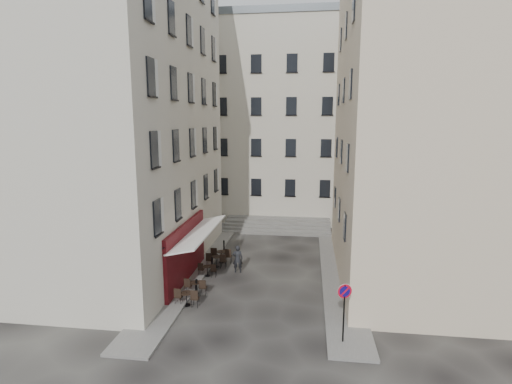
% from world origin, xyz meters
% --- Properties ---
extents(ground, '(90.00, 90.00, 0.00)m').
position_xyz_m(ground, '(0.00, 0.00, 0.00)').
color(ground, black).
rests_on(ground, ground).
extents(sidewalk_left, '(2.00, 22.00, 0.12)m').
position_xyz_m(sidewalk_left, '(-4.50, 4.00, 0.06)').
color(sidewalk_left, slate).
rests_on(sidewalk_left, ground).
extents(sidewalk_right, '(2.00, 18.00, 0.12)m').
position_xyz_m(sidewalk_right, '(4.50, 3.00, 0.06)').
color(sidewalk_right, slate).
rests_on(sidewalk_right, ground).
extents(building_left, '(12.20, 16.20, 20.60)m').
position_xyz_m(building_left, '(-10.50, 3.00, 10.31)').
color(building_left, beige).
rests_on(building_left, ground).
extents(building_right, '(12.20, 14.20, 18.60)m').
position_xyz_m(building_right, '(10.50, 3.50, 9.31)').
color(building_right, beige).
rests_on(building_right, ground).
extents(building_back, '(18.20, 10.20, 18.60)m').
position_xyz_m(building_back, '(-1.00, 19.00, 9.31)').
color(building_back, beige).
rests_on(building_back, ground).
extents(cafe_storefront, '(1.74, 7.30, 3.50)m').
position_xyz_m(cafe_storefront, '(-4.32, 1.00, 1.88)').
color(cafe_storefront, '#4D0B0E').
rests_on(cafe_storefront, ground).
extents(stone_steps, '(9.00, 3.15, 0.80)m').
position_xyz_m(stone_steps, '(0.00, 12.57, 0.40)').
color(stone_steps, slate).
rests_on(stone_steps, ground).
extents(bollard_near, '(0.12, 0.12, 0.98)m').
position_xyz_m(bollard_near, '(-3.25, -1.00, 0.53)').
color(bollard_near, black).
rests_on(bollard_near, ground).
extents(bollard_mid, '(0.12, 0.12, 0.98)m').
position_xyz_m(bollard_mid, '(-3.25, 2.50, 0.53)').
color(bollard_mid, black).
rests_on(bollard_mid, ground).
extents(bollard_far, '(0.12, 0.12, 0.98)m').
position_xyz_m(bollard_far, '(-3.25, 6.00, 0.53)').
color(bollard_far, black).
rests_on(bollard_far, ground).
extents(no_parking_sign, '(0.59, 0.21, 2.68)m').
position_xyz_m(no_parking_sign, '(4.17, -4.75, 1.90)').
color(no_parking_sign, black).
rests_on(no_parking_sign, ground).
extents(bistro_table_a, '(1.28, 0.60, 0.90)m').
position_xyz_m(bistro_table_a, '(-3.42, -2.19, 0.46)').
color(bistro_table_a, black).
rests_on(bistro_table_a, ground).
extents(bistro_table_b, '(1.24, 0.58, 0.87)m').
position_xyz_m(bistro_table_b, '(-3.35, -0.80, 0.45)').
color(bistro_table_b, black).
rests_on(bistro_table_b, ground).
extents(bistro_table_c, '(1.14, 0.54, 0.80)m').
position_xyz_m(bistro_table_c, '(-3.36, 1.76, 0.41)').
color(bistro_table_c, black).
rests_on(bistro_table_c, ground).
extents(bistro_table_d, '(1.31, 0.61, 0.92)m').
position_xyz_m(bistro_table_d, '(-3.16, 3.29, 0.47)').
color(bistro_table_d, black).
rests_on(bistro_table_d, ground).
extents(bistro_table_e, '(1.40, 0.66, 0.99)m').
position_xyz_m(bistro_table_e, '(-3.02, 4.15, 0.50)').
color(bistro_table_e, black).
rests_on(bistro_table_e, ground).
extents(pedestrian, '(0.68, 0.49, 1.74)m').
position_xyz_m(pedestrian, '(-1.66, 2.65, 0.87)').
color(pedestrian, black).
rests_on(pedestrian, ground).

